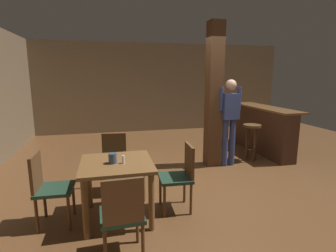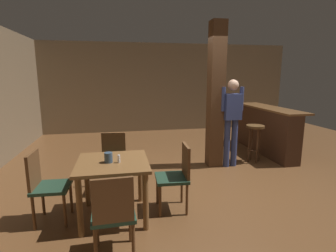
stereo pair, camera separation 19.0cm
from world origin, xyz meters
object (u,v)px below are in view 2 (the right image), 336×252
at_px(chair_west, 45,183).
at_px(standing_person, 232,117).
at_px(dining_table, 113,172).
at_px(napkin_cup, 108,158).
at_px(chair_east, 177,174).
at_px(salt_shaker, 119,159).
at_px(bar_stool_near, 255,134).
at_px(chair_south, 113,212).
at_px(chair_north, 113,159).
at_px(bar_counter, 264,129).

relative_size(chair_west, standing_person, 0.52).
bearing_deg(dining_table, napkin_cup, -145.74).
relative_size(chair_east, salt_shaker, 9.03).
bearing_deg(standing_person, chair_east, -133.68).
relative_size(chair_east, bar_stool_near, 1.14).
xyz_separation_m(chair_south, chair_north, (-0.02, 1.68, 0.00)).
xyz_separation_m(napkin_cup, bar_stool_near, (2.91, 1.72, -0.22)).
xyz_separation_m(napkin_cup, salt_shaker, (0.13, -0.03, -0.01)).
height_order(napkin_cup, bar_counter, bar_counter).
bearing_deg(chair_west, standing_person, 25.87).
distance_m(chair_east, chair_south, 1.19).
bearing_deg(standing_person, napkin_cup, -145.97).
height_order(standing_person, bar_counter, standing_person).
height_order(chair_south, standing_person, standing_person).
relative_size(chair_west, napkin_cup, 7.10).
distance_m(chair_north, standing_person, 2.42).
relative_size(dining_table, salt_shaker, 8.90).
bearing_deg(chair_west, chair_south, -45.99).
bearing_deg(chair_south, napkin_cup, 94.22).
xyz_separation_m(chair_east, bar_counter, (2.63, 2.29, 0.04)).
bearing_deg(dining_table, standing_person, 34.02).
xyz_separation_m(chair_east, napkin_cup, (-0.88, -0.07, 0.30)).
bearing_deg(chair_south, chair_east, 46.25).
bearing_deg(chair_south, dining_table, 90.82).
bearing_deg(napkin_cup, chair_west, 175.21).
bearing_deg(chair_east, bar_counter, 41.05).
distance_m(chair_west, standing_person, 3.46).
relative_size(chair_south, napkin_cup, 7.10).
distance_m(chair_east, napkin_cup, 0.94).
height_order(chair_south, chair_west, same).
bearing_deg(dining_table, chair_north, 90.85).
distance_m(salt_shaker, standing_person, 2.71).
bearing_deg(chair_north, chair_east, -44.12).
bearing_deg(dining_table, chair_east, 2.40).
xyz_separation_m(chair_south, salt_shaker, (0.07, 0.76, 0.29)).
height_order(dining_table, chair_west, chair_west).
bearing_deg(chair_north, standing_person, 16.36).
relative_size(napkin_cup, standing_person, 0.07).
height_order(chair_east, standing_person, standing_person).
distance_m(chair_east, standing_person, 2.12).
relative_size(napkin_cup, bar_stool_near, 0.16).
distance_m(chair_west, salt_shaker, 0.95).
xyz_separation_m(dining_table, chair_east, (0.84, 0.04, -0.10)).
bearing_deg(chair_west, chair_east, 0.08).
bearing_deg(dining_table, chair_west, 177.71).
relative_size(napkin_cup, salt_shaker, 1.27).
bearing_deg(chair_west, napkin_cup, -4.79).
distance_m(chair_east, salt_shaker, 0.82).
bearing_deg(napkin_cup, bar_stool_near, 30.54).
bearing_deg(chair_east, napkin_cup, -175.67).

